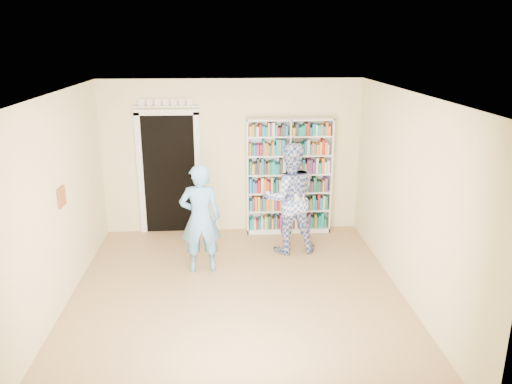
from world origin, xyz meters
TOP-DOWN VIEW (x-y plane):
  - floor at (0.00, 0.00)m, footprint 5.00×5.00m
  - ceiling at (0.00, 0.00)m, footprint 5.00×5.00m
  - wall_back at (0.00, 2.50)m, footprint 4.50×0.00m
  - wall_left at (-2.25, 0.00)m, footprint 0.00×5.00m
  - wall_right at (2.25, 0.00)m, footprint 0.00×5.00m
  - bookshelf at (0.99, 2.34)m, footprint 1.49×0.28m
  - doorway at (-1.10, 2.48)m, footprint 1.10×0.08m
  - wall_art at (-2.23, 0.20)m, footprint 0.03×0.25m
  - man_blue at (-0.50, 0.85)m, footprint 0.63×0.44m
  - man_plaid at (0.89, 1.47)m, footprint 0.93×0.75m
  - paper_sheet at (1.01, 1.25)m, footprint 0.16×0.11m

SIDE VIEW (x-z plane):
  - floor at x=0.00m, z-range 0.00..0.00m
  - man_blue at x=-0.50m, z-range 0.00..1.64m
  - man_plaid at x=0.89m, z-range 0.00..1.80m
  - paper_sheet at x=1.01m, z-range 0.79..1.06m
  - bookshelf at x=0.99m, z-range 0.01..2.05m
  - doorway at x=-1.10m, z-range -0.04..2.39m
  - wall_back at x=0.00m, z-range -0.90..3.60m
  - wall_left at x=-2.25m, z-range -1.15..3.85m
  - wall_right at x=2.25m, z-range -1.15..3.85m
  - wall_art at x=-2.23m, z-range 1.27..1.52m
  - ceiling at x=0.00m, z-range 2.70..2.70m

